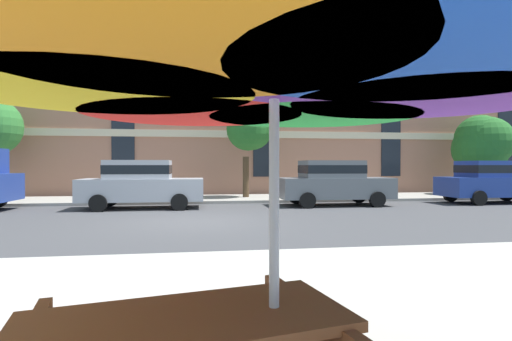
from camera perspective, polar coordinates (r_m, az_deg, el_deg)
name	(u,v)px	position (r m, az deg, el deg)	size (l,w,h in m)	color
ground_plane	(193,222)	(11.36, -9.17, -7.32)	(120.00, 120.00, 0.00)	#424244
sidewalk_far	(195,199)	(18.11, -8.84, -4.10)	(56.00, 3.60, 0.12)	#9E998E
apartment_building	(196,68)	(27.01, -8.71, 14.48)	(42.31, 12.08, 16.00)	#A87056
sedan_silver	(141,183)	(15.11, -16.26, -1.71)	(4.40, 1.98, 1.78)	#A8AAB2
sedan_gray	(334,182)	(15.87, 11.16, -1.58)	(4.40, 1.98, 1.78)	slate
sedan_blue	(492,181)	(19.34, 31.03, -1.25)	(4.40, 1.98, 1.78)	navy
street_tree_middle	(250,129)	(18.38, -0.93, 5.97)	(2.18, 2.17, 4.31)	#4C3823
street_tree_right	(482,144)	(23.05, 29.93, 3.36)	(2.83, 2.83, 4.15)	brown
patio_umbrella	(274,65)	(2.36, 2.65, 14.95)	(3.55, 3.29, 2.44)	silver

